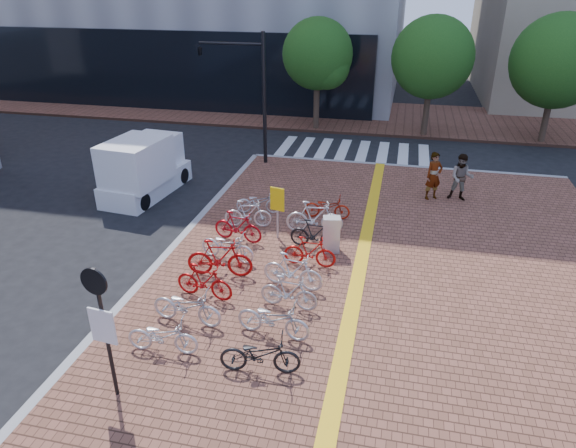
% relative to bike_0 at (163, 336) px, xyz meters
% --- Properties ---
extents(ground, '(120.00, 120.00, 0.00)m').
position_rel_bike_0_xyz_m(ground, '(2.05, 2.40, -0.59)').
color(ground, black).
rests_on(ground, ground).
extents(kerb_west, '(0.25, 34.00, 0.15)m').
position_rel_bike_0_xyz_m(kerb_west, '(-1.95, -2.60, -0.51)').
color(kerb_west, gray).
rests_on(kerb_west, ground).
extents(kerb_north, '(14.00, 0.25, 0.15)m').
position_rel_bike_0_xyz_m(kerb_north, '(5.05, 14.40, -0.51)').
color(kerb_north, gray).
rests_on(kerb_north, ground).
extents(far_sidewalk, '(70.00, 8.00, 0.15)m').
position_rel_bike_0_xyz_m(far_sidewalk, '(2.05, 23.40, -0.51)').
color(far_sidewalk, brown).
rests_on(far_sidewalk, ground).
extents(crosswalk, '(7.50, 4.00, 0.01)m').
position_rel_bike_0_xyz_m(crosswalk, '(2.55, 16.40, -0.58)').
color(crosswalk, silver).
rests_on(crosswalk, ground).
extents(street_trees, '(16.20, 4.60, 6.35)m').
position_rel_bike_0_xyz_m(street_trees, '(7.09, 19.86, 3.51)').
color(street_trees, '#38281E').
rests_on(street_trees, far_sidewalk).
extents(bike_0, '(1.71, 0.71, 0.88)m').
position_rel_bike_0_xyz_m(bike_0, '(0.00, 0.00, 0.00)').
color(bike_0, silver).
rests_on(bike_0, sidewalk).
extents(bike_1, '(1.88, 0.78, 0.96)m').
position_rel_bike_0_xyz_m(bike_1, '(0.11, 1.16, 0.04)').
color(bike_1, silver).
rests_on(bike_1, sidewalk).
extents(bike_2, '(1.69, 0.67, 0.99)m').
position_rel_bike_0_xyz_m(bike_2, '(0.12, 2.31, 0.05)').
color(bike_2, '#AB0C0D').
rests_on(bike_2, sidewalk).
extents(bike_3, '(1.95, 0.77, 1.14)m').
position_rel_bike_0_xyz_m(bike_3, '(0.15, 3.45, 0.13)').
color(bike_3, '#AC0C0C').
rests_on(bike_3, sidewalk).
extents(bike_4, '(1.88, 0.96, 0.94)m').
position_rel_bike_0_xyz_m(bike_4, '(0.05, 4.40, 0.03)').
color(bike_4, silver).
rests_on(bike_4, sidewalk).
extents(bike_5, '(1.74, 0.72, 1.01)m').
position_rel_bike_0_xyz_m(bike_5, '(-0.02, 5.65, 0.07)').
color(bike_5, '#A60B14').
rests_on(bike_5, sidewalk).
extents(bike_6, '(1.69, 0.74, 0.98)m').
position_rel_bike_0_xyz_m(bike_6, '(0.00, 6.71, 0.05)').
color(bike_6, silver).
rests_on(bike_6, sidewalk).
extents(bike_7, '(1.70, 0.85, 0.85)m').
position_rel_bike_0_xyz_m(bike_7, '(0.04, 7.91, -0.01)').
color(bike_7, silver).
rests_on(bike_7, sidewalk).
extents(bike_8, '(1.84, 0.87, 0.93)m').
position_rel_bike_0_xyz_m(bike_8, '(2.35, -0.15, 0.03)').
color(bike_8, black).
rests_on(bike_8, sidewalk).
extents(bike_9, '(1.88, 0.83, 0.96)m').
position_rel_bike_0_xyz_m(bike_9, '(2.32, 1.13, 0.04)').
color(bike_9, '#B5B5BA').
rests_on(bike_9, sidewalk).
extents(bike_10, '(1.59, 0.58, 0.93)m').
position_rel_bike_0_xyz_m(bike_10, '(2.42, 2.34, 0.03)').
color(bike_10, '#B2B2B7').
rests_on(bike_10, sidewalk).
extents(bike_11, '(1.80, 0.77, 1.05)m').
position_rel_bike_0_xyz_m(bike_11, '(2.32, 3.31, 0.08)').
color(bike_11, silver).
rests_on(bike_11, sidewalk).
extents(bike_12, '(1.58, 0.48, 0.94)m').
position_rel_bike_0_xyz_m(bike_12, '(2.56, 4.58, 0.03)').
color(bike_12, '#B2100C').
rests_on(bike_12, sidewalk).
extents(bike_13, '(1.64, 0.58, 0.97)m').
position_rel_bike_0_xyz_m(bike_13, '(2.50, 5.72, 0.05)').
color(bike_13, black).
rests_on(bike_13, sidewalk).
extents(bike_14, '(1.96, 0.74, 1.15)m').
position_rel_bike_0_xyz_m(bike_14, '(2.31, 6.75, 0.14)').
color(bike_14, silver).
rests_on(bike_14, sidewalk).
extents(bike_15, '(1.64, 0.61, 0.85)m').
position_rel_bike_0_xyz_m(bike_15, '(2.54, 8.03, -0.01)').
color(bike_15, '#B31F0C').
rests_on(bike_15, sidewalk).
extents(pedestrian_a, '(0.81, 0.73, 1.86)m').
position_rel_bike_0_xyz_m(pedestrian_a, '(6.23, 10.70, 0.49)').
color(pedestrian_a, gray).
rests_on(pedestrian_a, sidewalk).
extents(pedestrian_b, '(0.95, 0.78, 1.82)m').
position_rel_bike_0_xyz_m(pedestrian_b, '(7.26, 10.81, 0.47)').
color(pedestrian_b, '#4F5564').
rests_on(pedestrian_b, sidewalk).
extents(utility_box, '(0.59, 0.47, 1.16)m').
position_rel_bike_0_xyz_m(utility_box, '(3.04, 5.63, 0.14)').
color(utility_box, silver).
rests_on(utility_box, sidewalk).
extents(yellow_sign, '(0.48, 0.17, 1.79)m').
position_rel_bike_0_xyz_m(yellow_sign, '(1.19, 6.10, 0.80)').
color(yellow_sign, '#B7B7BC').
rests_on(yellow_sign, sidewalk).
extents(notice_sign, '(0.57, 0.16, 3.06)m').
position_rel_bike_0_xyz_m(notice_sign, '(-0.37, -1.50, 1.49)').
color(notice_sign, black).
rests_on(notice_sign, sidewalk).
extents(traffic_light_pole, '(3.09, 1.19, 5.75)m').
position_rel_bike_0_xyz_m(traffic_light_pole, '(-2.52, 13.44, 3.53)').
color(traffic_light_pole, black).
rests_on(traffic_light_pole, sidewalk).
extents(box_truck, '(2.24, 4.35, 2.42)m').
position_rel_bike_0_xyz_m(box_truck, '(-4.99, 9.00, 0.55)').
color(box_truck, white).
rests_on(box_truck, ground).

